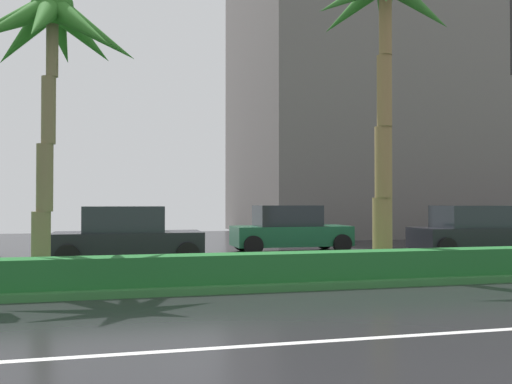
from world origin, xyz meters
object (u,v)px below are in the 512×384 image
car_in_traffic_second (290,230)px  palm_tree_centre_left (51,40)px  car_in_traffic_leading (127,236)px  car_in_traffic_third (473,231)px  palm_tree_centre (385,30)px

car_in_traffic_second → palm_tree_centre_left: bearing=-138.9°
car_in_traffic_leading → car_in_traffic_second: size_ratio=1.00×
palm_tree_centre_left → car_in_traffic_leading: palm_tree_centre_left is taller
car_in_traffic_second → car_in_traffic_third: bearing=-24.3°
car_in_traffic_second → palm_tree_centre: bearing=-87.0°
car_in_traffic_leading → car_in_traffic_third: (11.76, 0.08, 0.00)m
palm_tree_centre_left → car_in_traffic_second: palm_tree_centre_left is taller
palm_tree_centre_left → palm_tree_centre: bearing=-1.2°
palm_tree_centre_left → car_in_traffic_third: (13.50, 4.02, -4.61)m
palm_tree_centre → car_in_traffic_third: palm_tree_centre is taller
palm_tree_centre_left → car_in_traffic_leading: bearing=66.2°
car_in_traffic_leading → palm_tree_centre_left: bearing=-113.8°
palm_tree_centre_left → car_in_traffic_second: (7.65, 6.67, -4.61)m
palm_tree_centre_left → car_in_traffic_third: size_ratio=1.51×
car_in_traffic_leading → car_in_traffic_second: 6.51m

